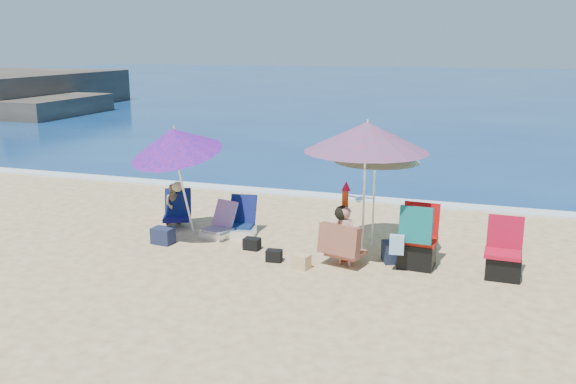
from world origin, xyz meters
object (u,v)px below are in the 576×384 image
(chair_rainbow, at_px, (219,228))
(camp_chair_left, at_px, (503,260))
(umbrella_striped, at_px, (377,149))
(person_left, at_px, (175,204))
(umbrella_turquoise, at_px, (367,137))
(furled_umbrella, at_px, (345,218))
(person_center, at_px, (343,237))
(camp_chair_right, at_px, (417,244))
(chair_navy, at_px, (241,225))
(umbrella_blue, at_px, (174,141))

(chair_rainbow, height_order, camp_chair_left, camp_chair_left)
(umbrella_striped, bearing_deg, person_left, -179.79)
(umbrella_turquoise, distance_m, furled_umbrella, 1.37)
(umbrella_turquoise, bearing_deg, furled_umbrella, -133.66)
(chair_rainbow, bearing_deg, person_left, 159.31)
(chair_rainbow, height_order, person_center, person_center)
(camp_chair_left, bearing_deg, camp_chair_right, 178.86)
(person_center, xyz_separation_m, person_left, (-3.69, 1.20, -0.06))
(furled_umbrella, height_order, chair_navy, furled_umbrella)
(furled_umbrella, bearing_deg, person_left, 165.15)
(person_center, bearing_deg, umbrella_striped, 76.71)
(umbrella_blue, relative_size, camp_chair_right, 2.12)
(umbrella_turquoise, relative_size, chair_rainbow, 3.27)
(umbrella_turquoise, bearing_deg, chair_rainbow, 174.53)
(chair_navy, distance_m, camp_chair_right, 3.42)
(umbrella_blue, distance_m, chair_rainbow, 1.84)
(umbrella_striped, bearing_deg, umbrella_turquoise, -94.30)
(umbrella_striped, relative_size, person_left, 2.12)
(umbrella_turquoise, relative_size, umbrella_striped, 1.17)
(umbrella_striped, xyz_separation_m, chair_navy, (-2.50, -0.19, -1.56))
(chair_navy, bearing_deg, person_center, -24.78)
(chair_rainbow, distance_m, camp_chair_left, 5.06)
(chair_rainbow, distance_m, person_center, 2.70)
(camp_chair_left, xyz_separation_m, person_left, (-6.17, 0.89, 0.15))
(chair_navy, height_order, person_left, person_left)
(umbrella_blue, bearing_deg, camp_chair_left, -0.29)
(chair_navy, height_order, camp_chair_right, camp_chair_right)
(chair_rainbow, bearing_deg, camp_chair_right, -6.75)
(camp_chair_right, bearing_deg, furled_umbrella, -174.78)
(umbrella_turquoise, distance_m, camp_chair_left, 2.87)
(furled_umbrella, bearing_deg, chair_navy, 160.01)
(chair_rainbow, bearing_deg, furled_umbrella, -12.14)
(umbrella_striped, bearing_deg, furled_umbrella, -107.85)
(chair_navy, xyz_separation_m, camp_chair_right, (3.35, -0.69, 0.19))
(umbrella_blue, relative_size, person_center, 2.24)
(chair_rainbow, relative_size, camp_chair_left, 0.76)
(umbrella_turquoise, height_order, umbrella_blue, umbrella_turquoise)
(chair_rainbow, bearing_deg, camp_chair_left, -5.27)
(umbrella_turquoise, xyz_separation_m, umbrella_blue, (-3.41, -0.17, -0.22))
(chair_rainbow, distance_m, camp_chair_right, 3.73)
(umbrella_turquoise, relative_size, person_left, 2.50)
(umbrella_turquoise, height_order, umbrella_striped, umbrella_turquoise)
(furled_umbrella, distance_m, person_left, 3.80)
(chair_rainbow, height_order, person_left, person_left)
(furled_umbrella, relative_size, person_center, 1.36)
(chair_rainbow, relative_size, camp_chair_right, 0.67)
(umbrella_blue, distance_m, person_left, 1.74)
(chair_navy, relative_size, camp_chair_left, 0.82)
(chair_rainbow, height_order, camp_chair_right, camp_chair_right)
(umbrella_blue, bearing_deg, umbrella_turquoise, 2.83)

